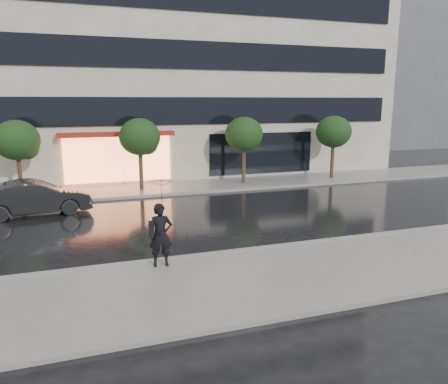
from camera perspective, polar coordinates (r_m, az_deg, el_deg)
name	(u,v)px	position (r m, az deg, el deg)	size (l,w,h in m)	color
ground	(268,240)	(15.81, 5.76, -6.26)	(120.00, 120.00, 0.00)	black
sidewalk_near	(315,271)	(13.09, 11.79, -10.11)	(60.00, 4.50, 0.12)	slate
sidewalk_far	(193,186)	(25.17, -4.01, 0.74)	(60.00, 3.50, 0.12)	slate
curb_near	(280,247)	(14.93, 7.37, -7.12)	(60.00, 0.25, 0.14)	gray
curb_far	(202,192)	(23.52, -2.90, -0.01)	(60.00, 0.25, 0.14)	gray
office_building	(163,41)	(32.49, -7.99, 19.00)	(30.00, 12.76, 18.00)	beige
bg_building_right	(378,72)	(52.81, 19.49, 14.57)	(12.00, 12.00, 16.00)	#4C4C54
tree_far_west	(18,142)	(23.88, -25.28, 5.98)	(2.20, 2.20, 3.99)	#33261C
tree_mid_west	(141,138)	(23.98, -10.82, 6.92)	(2.20, 2.20, 3.99)	#33261C
tree_mid_east	(245,135)	(25.53, 2.73, 7.40)	(2.20, 2.20, 3.99)	#33261C
tree_far_east	(334,133)	(28.30, 14.19, 7.49)	(2.20, 2.20, 3.99)	#33261C
parked_car	(35,198)	(20.63, -23.45, -0.71)	(1.61, 4.62, 1.52)	black
pedestrian_with_umbrella	(161,210)	(12.71, -8.21, -2.32)	(1.11, 1.13, 2.61)	black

